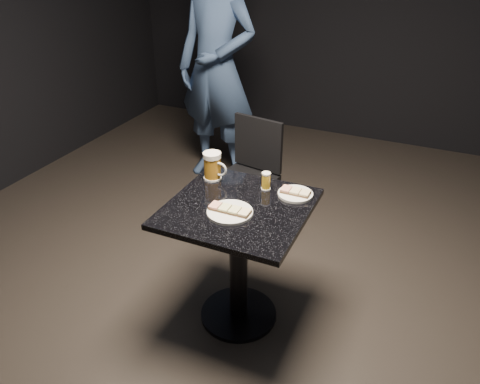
% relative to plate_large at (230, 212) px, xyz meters
% --- Properties ---
extents(floor, '(6.00, 6.00, 0.00)m').
position_rel_plate_large_xyz_m(floor, '(0.01, 0.08, -0.76)').
color(floor, black).
rests_on(floor, ground).
extents(plate_large, '(0.23, 0.23, 0.01)m').
position_rel_plate_large_xyz_m(plate_large, '(0.00, 0.00, 0.00)').
color(plate_large, silver).
rests_on(plate_large, table).
extents(plate_small, '(0.19, 0.19, 0.01)m').
position_rel_plate_large_xyz_m(plate_small, '(0.24, 0.31, 0.00)').
color(plate_small, white).
rests_on(plate_small, table).
extents(patron, '(0.75, 0.53, 1.96)m').
position_rel_plate_large_xyz_m(patron, '(-0.91, 1.66, 0.22)').
color(patron, navy).
rests_on(patron, floor).
extents(table, '(0.70, 0.70, 0.75)m').
position_rel_plate_large_xyz_m(table, '(0.01, 0.08, -0.25)').
color(table, black).
rests_on(table, floor).
extents(beer_mug, '(0.15, 0.10, 0.16)m').
position_rel_plate_large_xyz_m(beer_mug, '(-0.24, 0.30, 0.07)').
color(beer_mug, white).
rests_on(beer_mug, table).
extents(beer_tumbler, '(0.05, 0.05, 0.10)m').
position_rel_plate_large_xyz_m(beer_tumbler, '(0.07, 0.31, 0.04)').
color(beer_tumbler, white).
rests_on(beer_tumbler, table).
extents(chair, '(0.44, 0.44, 0.86)m').
position_rel_plate_large_xyz_m(chair, '(-0.29, 0.92, -0.26)').
color(chair, black).
rests_on(chair, floor).
extents(canapes_on_plate_large, '(0.21, 0.07, 0.02)m').
position_rel_plate_large_xyz_m(canapes_on_plate_large, '(0.00, 0.00, 0.02)').
color(canapes_on_plate_large, '#4C3521').
rests_on(canapes_on_plate_large, plate_large).
extents(canapes_on_plate_small, '(0.15, 0.07, 0.02)m').
position_rel_plate_large_xyz_m(canapes_on_plate_small, '(0.24, 0.31, 0.02)').
color(canapes_on_plate_small, '#4C3521').
rests_on(canapes_on_plate_small, plate_small).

